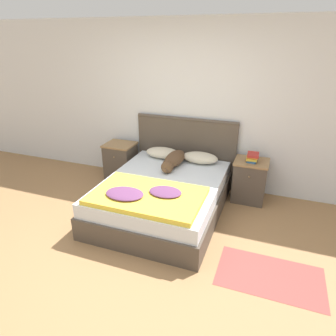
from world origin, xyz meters
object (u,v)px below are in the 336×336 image
object	(u,v)px
nightstand_left	(121,161)
nightstand_right	(250,180)
bed	(163,196)
book_stack	(253,157)
pillow_left	(163,153)
pillow_right	(200,158)
dog	(174,160)

from	to	relation	value
nightstand_left	nightstand_right	distance (m)	2.16
bed	book_stack	xyz separation A→B (m)	(1.08, 0.77, 0.45)
nightstand_left	pillow_left	bearing A→B (deg)	0.56
nightstand_right	pillow_right	bearing A→B (deg)	179.44
nightstand_left	dog	size ratio (longest dim) A/B	0.75
pillow_left	dog	size ratio (longest dim) A/B	0.65
bed	pillow_left	size ratio (longest dim) A/B	3.63
dog	pillow_right	bearing A→B (deg)	35.96
bed	nightstand_right	xyz separation A→B (m)	(1.08, 0.78, 0.07)
nightstand_right	book_stack	distance (m)	0.37
nightstand_left	book_stack	bearing A→B (deg)	-0.08
pillow_right	dog	world-z (taller)	dog
pillow_right	book_stack	xyz separation A→B (m)	(0.77, -0.01, 0.12)
nightstand_left	pillow_right	xyz separation A→B (m)	(1.39, 0.01, 0.25)
nightstand_left	dog	world-z (taller)	dog
nightstand_right	pillow_right	xyz separation A→B (m)	(-0.77, 0.01, 0.25)
nightstand_right	dog	xyz separation A→B (m)	(-1.11, -0.24, 0.27)
bed	dog	world-z (taller)	dog
pillow_left	book_stack	world-z (taller)	book_stack
pillow_left	book_stack	xyz separation A→B (m)	(1.39, -0.01, 0.12)
nightstand_left	pillow_right	distance (m)	1.41
book_stack	dog	bearing A→B (deg)	-167.89
nightstand_right	dog	world-z (taller)	dog
dog	nightstand_right	bearing A→B (deg)	12.27
pillow_left	pillow_right	bearing A→B (deg)	0.00
pillow_right	bed	bearing A→B (deg)	-111.51
nightstand_left	bed	bearing A→B (deg)	-35.72
nightstand_left	pillow_left	distance (m)	0.81
nightstand_right	bed	bearing A→B (deg)	-144.28
nightstand_left	dog	bearing A→B (deg)	-13.08
nightstand_left	nightstand_right	bearing A→B (deg)	0.00
book_stack	pillow_right	bearing A→B (deg)	179.23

